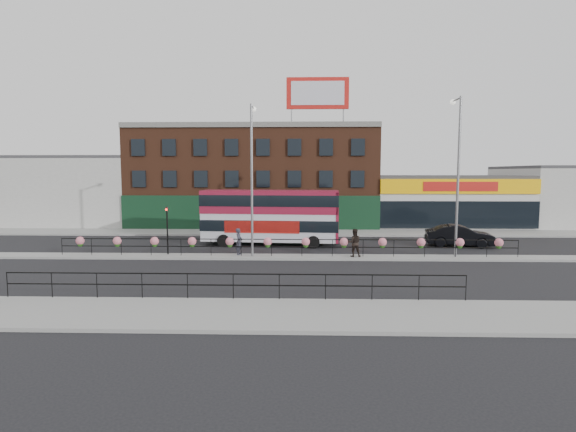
{
  "coord_description": "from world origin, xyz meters",
  "views": [
    {
      "loc": [
        0.93,
        -29.09,
        5.63
      ],
      "look_at": [
        0.0,
        3.0,
        2.5
      ],
      "focal_mm": 28.0,
      "sensor_mm": 36.0,
      "label": 1
    }
  ],
  "objects_px": {
    "double_decker_bus": "(271,212)",
    "pedestrian_b": "(354,243)",
    "car": "(459,236)",
    "lamp_column_west": "(252,167)",
    "lamp_column_east": "(457,162)",
    "pedestrian_a": "(239,242)"
  },
  "relations": [
    {
      "from": "car",
      "to": "pedestrian_b",
      "type": "bearing_deg",
      "value": 129.64
    },
    {
      "from": "pedestrian_b",
      "to": "lamp_column_west",
      "type": "distance_m",
      "value": 8.29
    },
    {
      "from": "car",
      "to": "pedestrian_b",
      "type": "relative_size",
      "value": 2.84
    },
    {
      "from": "double_decker_bus",
      "to": "lamp_column_east",
      "type": "distance_m",
      "value": 13.85
    },
    {
      "from": "pedestrian_b",
      "to": "lamp_column_east",
      "type": "height_order",
      "value": "lamp_column_east"
    },
    {
      "from": "double_decker_bus",
      "to": "lamp_column_east",
      "type": "height_order",
      "value": "lamp_column_east"
    },
    {
      "from": "double_decker_bus",
      "to": "lamp_column_east",
      "type": "xyz_separation_m",
      "value": [
        12.42,
        -4.91,
        3.65
      ]
    },
    {
      "from": "double_decker_bus",
      "to": "car",
      "type": "height_order",
      "value": "double_decker_bus"
    },
    {
      "from": "double_decker_bus",
      "to": "pedestrian_b",
      "type": "relative_size",
      "value": 5.83
    },
    {
      "from": "car",
      "to": "pedestrian_b",
      "type": "distance_m",
      "value": 10.02
    },
    {
      "from": "pedestrian_a",
      "to": "lamp_column_west",
      "type": "relative_size",
      "value": 0.18
    },
    {
      "from": "pedestrian_a",
      "to": "pedestrian_b",
      "type": "xyz_separation_m",
      "value": [
        7.61,
        -0.47,
        0.03
      ]
    },
    {
      "from": "double_decker_bus",
      "to": "lamp_column_west",
      "type": "height_order",
      "value": "lamp_column_west"
    },
    {
      "from": "pedestrian_b",
      "to": "lamp_column_west",
      "type": "xyz_separation_m",
      "value": [
        -6.66,
        0.22,
        4.93
      ]
    },
    {
      "from": "pedestrian_b",
      "to": "lamp_column_west",
      "type": "bearing_deg",
      "value": -2.28
    },
    {
      "from": "car",
      "to": "lamp_column_east",
      "type": "relative_size",
      "value": 0.5
    },
    {
      "from": "lamp_column_west",
      "to": "lamp_column_east",
      "type": "bearing_deg",
      "value": 1.08
    },
    {
      "from": "pedestrian_a",
      "to": "lamp_column_east",
      "type": "relative_size",
      "value": 0.17
    },
    {
      "from": "pedestrian_b",
      "to": "lamp_column_east",
      "type": "relative_size",
      "value": 0.18
    },
    {
      "from": "double_decker_bus",
      "to": "lamp_column_west",
      "type": "relative_size",
      "value": 1.08
    },
    {
      "from": "pedestrian_b",
      "to": "double_decker_bus",
      "type": "bearing_deg",
      "value": -43.21
    },
    {
      "from": "car",
      "to": "lamp_column_west",
      "type": "bearing_deg",
      "value": 116.61
    }
  ]
}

